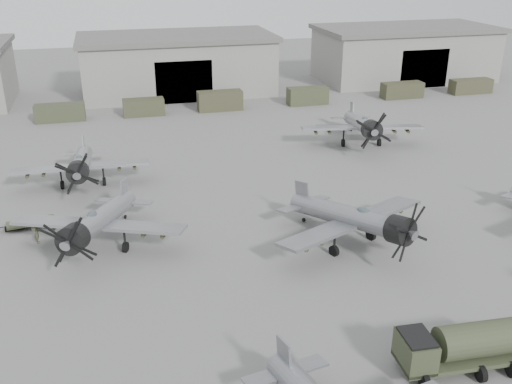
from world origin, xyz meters
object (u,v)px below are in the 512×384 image
at_px(aircraft_far_1, 363,125).
at_px(ground_crew, 37,233).
at_px(aircraft_mid_2, 356,219).
at_px(fuel_tanker, 460,345).
at_px(aircraft_far_0, 81,164).
at_px(aircraft_mid_1, 97,222).
at_px(tug_trailer, 0,227).

height_order(aircraft_far_1, ground_crew, aircraft_far_1).
relative_size(aircraft_mid_2, fuel_tanker, 1.85).
bearing_deg(aircraft_mid_2, aircraft_far_0, 115.72).
distance_m(aircraft_mid_1, fuel_tanker, 25.83).
height_order(aircraft_far_0, fuel_tanker, aircraft_far_0).
xyz_separation_m(aircraft_mid_2, fuel_tanker, (-0.01, -13.67, -0.88)).
bearing_deg(tug_trailer, ground_crew, -49.70).
bearing_deg(aircraft_far_1, ground_crew, -144.10).
bearing_deg(fuel_tanker, ground_crew, 141.70).
bearing_deg(ground_crew, tug_trailer, 40.99).
distance_m(aircraft_mid_1, aircraft_far_0, 12.96).
bearing_deg(tug_trailer, aircraft_far_1, 8.83).
height_order(aircraft_mid_2, aircraft_far_0, aircraft_mid_2).
bearing_deg(aircraft_far_0, tug_trailer, -126.52).
xyz_separation_m(fuel_tanker, tug_trailer, (-26.05, 23.02, -1.04)).
distance_m(aircraft_mid_1, ground_crew, 5.44).
distance_m(aircraft_far_0, aircraft_far_1, 30.52).
height_order(aircraft_far_0, tug_trailer, aircraft_far_0).
distance_m(aircraft_mid_1, aircraft_far_1, 33.60).
height_order(aircraft_far_0, aircraft_far_1, aircraft_far_1).
bearing_deg(fuel_tanker, aircraft_far_1, 77.10).
height_order(fuel_tanker, tug_trailer, fuel_tanker).
bearing_deg(aircraft_far_0, aircraft_mid_2, -39.39).
height_order(aircraft_mid_1, aircraft_far_1, aircraft_far_1).
relative_size(aircraft_far_0, aircraft_far_1, 0.91).
bearing_deg(aircraft_mid_1, ground_crew, 173.82).
distance_m(aircraft_far_1, ground_crew, 36.56).
distance_m(aircraft_mid_2, tug_trailer, 27.76).
bearing_deg(aircraft_mid_2, aircraft_far_1, 41.22).
height_order(aircraft_mid_1, aircraft_far_0, aircraft_mid_1).
relative_size(aircraft_mid_1, tug_trailer, 1.96).
relative_size(aircraft_far_1, tug_trailer, 2.12).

